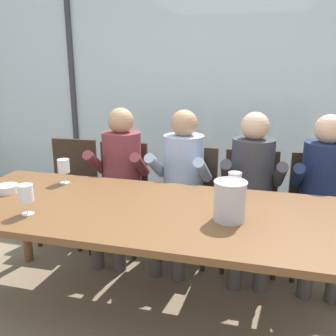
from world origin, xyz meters
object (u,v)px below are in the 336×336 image
at_px(chair_right_of_center, 250,199).
at_px(tasting_bowl, 7,189).
at_px(person_navy_polo, 324,188).
at_px(dining_table, 153,218).
at_px(chair_center, 189,193).
at_px(wine_glass_by_left_taster, 235,181).
at_px(chair_near_curtain, 71,181).
at_px(chair_near_window_right, 318,203).
at_px(ice_bucket_primary, 230,200).
at_px(person_pale_blue_shirt, 180,177).
at_px(person_charcoal_jacket, 252,182).
at_px(person_maroon_top, 119,172).
at_px(wine_glass_center_pour, 26,194).
at_px(wine_glass_near_bucket, 64,167).
at_px(chair_left_of_center, 121,187).

height_order(chair_right_of_center, tasting_bowl, chair_right_of_center).
relative_size(person_navy_polo, tasting_bowl, 8.44).
distance_m(dining_table, chair_right_of_center, 1.04).
height_order(chair_center, wine_glass_by_left_taster, wine_glass_by_left_taster).
height_order(chair_near_curtain, wine_glass_by_left_taster, wine_glass_by_left_taster).
bearing_deg(dining_table, wine_glass_by_left_taster, 31.88).
height_order(chair_near_window_right, ice_bucket_primary, ice_bucket_primary).
height_order(person_pale_blue_shirt, person_charcoal_jacket, same).
bearing_deg(chair_center, person_maroon_top, -164.28).
height_order(chair_right_of_center, person_navy_polo, person_navy_polo).
bearing_deg(person_pale_blue_shirt, wine_glass_center_pour, -117.81).
bearing_deg(ice_bucket_primary, wine_glass_center_pour, -169.14).
bearing_deg(ice_bucket_primary, chair_near_window_right, 58.02).
xyz_separation_m(person_charcoal_jacket, ice_bucket_primary, (-0.09, -0.81, 0.15)).
bearing_deg(wine_glass_near_bucket, dining_table, -21.53).
height_order(person_pale_blue_shirt, wine_glass_center_pour, person_pale_blue_shirt).
bearing_deg(chair_left_of_center, person_maroon_top, -75.22).
height_order(ice_bucket_primary, wine_glass_center_pour, ice_bucket_primary).
bearing_deg(wine_glass_center_pour, dining_table, 21.65).
bearing_deg(chair_center, chair_left_of_center, -177.28).
height_order(person_pale_blue_shirt, person_navy_polo, same).
distance_m(ice_bucket_primary, wine_glass_near_bucket, 1.24).
bearing_deg(person_pale_blue_shirt, wine_glass_by_left_taster, -41.85).
bearing_deg(wine_glass_center_pour, wine_glass_near_bucket, 99.04).
bearing_deg(chair_right_of_center, person_navy_polo, -16.33).
distance_m(chair_near_curtain, chair_left_of_center, 0.50).
bearing_deg(chair_near_curtain, wine_glass_center_pour, -73.11).
bearing_deg(wine_glass_by_left_taster, chair_right_of_center, 81.55).
relative_size(chair_center, chair_right_of_center, 1.00).
xyz_separation_m(person_maroon_top, tasting_bowl, (-0.49, -0.74, 0.06)).
distance_m(chair_near_window_right, wine_glass_by_left_taster, 0.92).
relative_size(chair_near_window_right, wine_glass_near_bucket, 5.12).
distance_m(chair_near_window_right, ice_bucket_primary, 1.17).
bearing_deg(tasting_bowl, person_navy_polo, 19.77).
bearing_deg(chair_right_of_center, dining_table, -124.69).
xyz_separation_m(person_navy_polo, wine_glass_near_bucket, (-1.79, -0.46, 0.15)).
bearing_deg(tasting_bowl, chair_center, 39.45).
height_order(ice_bucket_primary, wine_glass_by_left_taster, ice_bucket_primary).
height_order(chair_left_of_center, chair_right_of_center, same).
bearing_deg(person_pale_blue_shirt, wine_glass_near_bucket, -143.16).
xyz_separation_m(person_charcoal_jacket, wine_glass_by_left_taster, (-0.09, -0.48, 0.15)).
bearing_deg(person_navy_polo, ice_bucket_primary, -124.54).
height_order(chair_near_curtain, person_maroon_top, person_maroon_top).
height_order(chair_near_curtain, person_charcoal_jacket, person_charcoal_jacket).
bearing_deg(chair_right_of_center, person_pale_blue_shirt, -170.96).
relative_size(dining_table, person_charcoal_jacket, 2.13).
bearing_deg(chair_near_curtain, person_navy_polo, -6.05).
bearing_deg(person_maroon_top, chair_near_window_right, 2.27).
height_order(person_navy_polo, tasting_bowl, person_navy_polo).
bearing_deg(person_charcoal_jacket, dining_table, -128.85).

